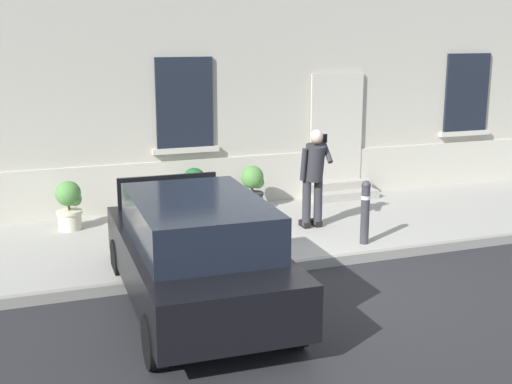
{
  "coord_description": "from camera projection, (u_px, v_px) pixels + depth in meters",
  "views": [
    {
      "loc": [
        -3.89,
        -7.88,
        3.49
      ],
      "look_at": [
        -0.37,
        1.6,
        1.1
      ],
      "focal_mm": 47.48,
      "sensor_mm": 36.0,
      "label": 1
    }
  ],
  "objects": [
    {
      "name": "bollard_far_left",
      "position": [
        137.0,
        233.0,
        9.61
      ],
      "size": [
        0.15,
        0.15,
        1.04
      ],
      "color": "#333338",
      "rests_on": "sidewalk"
    },
    {
      "name": "planter_charcoal",
      "position": [
        253.0,
        186.0,
        13.01
      ],
      "size": [
        0.44,
        0.44,
        0.86
      ],
      "color": "#2D2D30",
      "rests_on": "sidewalk"
    },
    {
      "name": "sidewalk",
      "position": [
        252.0,
        232.0,
        11.85
      ],
      "size": [
        24.0,
        3.6,
        0.15
      ],
      "primitive_type": "cube",
      "color": "#99968E",
      "rests_on": "ground"
    },
    {
      "name": "ground_plane",
      "position": [
        321.0,
        292.0,
        9.31
      ],
      "size": [
        80.0,
        80.0,
        0.0
      ],
      "primitive_type": "plane",
      "color": "#232326"
    },
    {
      "name": "bollard_near_person",
      "position": [
        365.0,
        210.0,
        10.86
      ],
      "size": [
        0.15,
        0.15,
        1.04
      ],
      "color": "#333338",
      "rests_on": "sidewalk"
    },
    {
      "name": "curb_edge",
      "position": [
        294.0,
        266.0,
        10.15
      ],
      "size": [
        24.0,
        0.12,
        0.15
      ],
      "primitive_type": "cube",
      "color": "gray",
      "rests_on": "ground"
    },
    {
      "name": "planter_terracotta",
      "position": [
        195.0,
        189.0,
        12.79
      ],
      "size": [
        0.44,
        0.44,
        0.86
      ],
      "color": "#B25B38",
      "rests_on": "sidewalk"
    },
    {
      "name": "hatchback_car_black",
      "position": [
        196.0,
        251.0,
        8.57
      ],
      "size": [
        1.89,
        4.12,
        1.5
      ],
      "color": "black",
      "rests_on": "ground"
    },
    {
      "name": "building_facade",
      "position": [
        209.0,
        20.0,
        13.28
      ],
      "size": [
        24.0,
        1.52,
        7.5
      ],
      "color": "#B2AD9E",
      "rests_on": "ground"
    },
    {
      "name": "person_on_phone",
      "position": [
        314.0,
        172.0,
        11.64
      ],
      "size": [
        0.51,
        0.5,
        1.74
      ],
      "rotation": [
        0.0,
        0.0,
        -0.27
      ],
      "color": "#2D2D33",
      "rests_on": "sidewalk"
    },
    {
      "name": "planter_cream",
      "position": [
        69.0,
        204.0,
        11.67
      ],
      "size": [
        0.44,
        0.44,
        0.86
      ],
      "color": "beige",
      "rests_on": "sidewalk"
    },
    {
      "name": "entrance_stoop",
      "position": [
        339.0,
        191.0,
        14.04
      ],
      "size": [
        1.48,
        0.64,
        0.32
      ],
      "color": "#9E998E",
      "rests_on": "sidewalk"
    }
  ]
}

